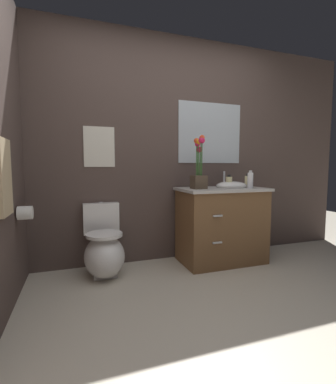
# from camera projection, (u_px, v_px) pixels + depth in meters

# --- Properties ---
(ground_plane) EXTENTS (9.59, 9.59, 0.00)m
(ground_plane) POSITION_uv_depth(u_px,v_px,m) (243.00, 334.00, 1.70)
(ground_plane) COLOR beige
(wall_back) EXTENTS (4.47, 0.05, 2.50)m
(wall_back) POSITION_uv_depth(u_px,v_px,m) (182.00, 150.00, 3.10)
(wall_back) COLOR #4C3D38
(wall_back) RESTS_ON ground_plane
(toilet) EXTENTS (0.38, 0.59, 0.69)m
(toilet) POSITION_uv_depth(u_px,v_px,m) (104.00, 250.00, 2.61)
(toilet) COLOR white
(toilet) RESTS_ON ground_plane
(vanity_cabinet) EXTENTS (0.94, 0.56, 1.00)m
(vanity_cabinet) POSITION_uv_depth(u_px,v_px,m) (221.00, 224.00, 2.98)
(vanity_cabinet) COLOR brown
(vanity_cabinet) RESTS_ON ground_plane
(flower_vase) EXTENTS (0.14, 0.14, 0.56)m
(flower_vase) POSITION_uv_depth(u_px,v_px,m) (199.00, 169.00, 2.80)
(flower_vase) COLOR #4C3D2D
(flower_vase) RESTS_ON vanity_cabinet
(soap_bottle) EXTENTS (0.07, 0.07, 0.15)m
(soap_bottle) POSITION_uv_depth(u_px,v_px,m) (229.00, 182.00, 2.95)
(soap_bottle) COLOR beige
(soap_bottle) RESTS_ON vanity_cabinet
(lotion_bottle) EXTENTS (0.06, 0.06, 0.15)m
(lotion_bottle) POSITION_uv_depth(u_px,v_px,m) (247.00, 181.00, 3.06)
(lotion_bottle) COLOR beige
(lotion_bottle) RESTS_ON vanity_cabinet
(hand_wash_bottle) EXTENTS (0.06, 0.06, 0.19)m
(hand_wash_bottle) POSITION_uv_depth(u_px,v_px,m) (250.00, 180.00, 2.93)
(hand_wash_bottle) COLOR white
(hand_wash_bottle) RESTS_ON vanity_cabinet
(wall_poster) EXTENTS (0.31, 0.01, 0.41)m
(wall_poster) POSITION_uv_depth(u_px,v_px,m) (99.00, 147.00, 2.77)
(wall_poster) COLOR silver
(wall_mirror) EXTENTS (0.80, 0.01, 0.70)m
(wall_mirror) POSITION_uv_depth(u_px,v_px,m) (210.00, 133.00, 3.17)
(wall_mirror) COLOR #B2BCC6
(hanging_towel) EXTENTS (0.03, 0.28, 0.52)m
(hanging_towel) POSITION_uv_depth(u_px,v_px,m) (5.00, 177.00, 1.80)
(hanging_towel) COLOR tan
(toilet_paper_roll) EXTENTS (0.11, 0.11, 0.11)m
(toilet_paper_roll) POSITION_uv_depth(u_px,v_px,m) (25.00, 213.00, 2.18)
(toilet_paper_roll) COLOR white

